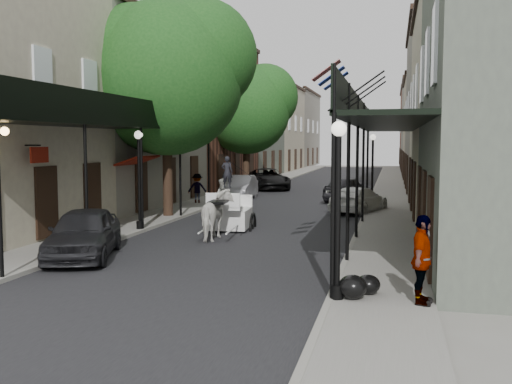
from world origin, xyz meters
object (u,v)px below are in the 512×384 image
Objects in this scene: car_left_mid at (239,188)px; tree_near at (176,72)px; pedestrian_sidewalk_right at (422,260)px; lamppost_right_near at (338,207)px; lamppost_left at (139,178)px; car_right_far at (346,189)px; pedestrian_walking at (224,199)px; car_left_far at (267,179)px; car_left_near at (84,233)px; car_right_near at (358,200)px; carriage at (232,200)px; tree_far at (252,106)px; horse at (217,215)px; pedestrian_sidewalk_left at (197,188)px; lamppost_right_far at (372,167)px.

tree_near is at bearing -98.47° from car_left_mid.
pedestrian_sidewalk_right is at bearing -50.61° from tree_near.
lamppost_right_near and lamppost_left have the same top height.
tree_near is 2.23× the size of car_right_far.
pedestrian_sidewalk_right is (7.80, -12.01, 0.12)m from pedestrian_walking.
car_left_far reaches higher than car_left_mid.
car_left_near is 14.77m from car_right_near.
tree_far is at bearing 96.12° from carriage.
pedestrian_sidewalk_right is at bearing 127.68° from horse.
tree_near is 1.77× the size of car_left_far.
horse is at bearing -79.57° from tree_far.
lamppost_left is 12.49m from car_left_mid.
lamppost_left reaches higher than pedestrian_sidewalk_left.
lamppost_right_far is (0.00, 20.00, 0.00)m from lamppost_right_near.
pedestrian_sidewalk_left is at bearing 117.92° from lamppost_right_near.
pedestrian_walking is 14.32m from pedestrian_sidewalk_right.
car_left_near is (-7.70, -16.89, -1.31)m from lamppost_right_far.
pedestrian_walking is 6.20m from pedestrian_sidewalk_left.
car_left_far is (-7.70, 28.21, -1.29)m from lamppost_right_near.
lamppost_right_far is at bearing -71.15° from car_left_far.
car_left_mid is at bearing 71.11° from car_left_near.
pedestrian_walking is 0.42× the size of car_left_near.
tree_far is 1.96× the size of car_left_mid.
lamppost_left is at bearing 77.04° from car_left_near.
lamppost_right_near reaches higher than car_right_near.
tree_far is at bearing 92.57° from car_left_mid.
pedestrian_walking is at bearing 116.92° from lamppost_right_near.
lamppost_right_near is 0.86× the size of car_right_far.
tree_far reaches higher than car_left_far.
lamppost_right_far is 0.84× the size of car_left_mid.
pedestrian_sidewalk_right is 9.90m from car_left_near.
carriage is at bearing -116.22° from lamppost_right_far.
carriage is 0.53× the size of car_left_far.
pedestrian_sidewalk_left is at bearing -164.12° from lamppost_right_far.
car_right_near is (-2.20, 16.00, -0.41)m from pedestrian_sidewalk_right.
tree_far is 17.43m from carriage.
car_left_far reaches higher than car_left_near.
lamppost_left is 1.00× the size of lamppost_right_far.
lamppost_left is 0.84× the size of car_left_mid.
lamppost_left is 20.25m from car_left_far.
car_left_mid is (-2.61, 10.68, -0.40)m from carriage.
car_left_far is (-2.64, 18.48, -0.37)m from carriage.
pedestrian_sidewalk_right is at bearing -60.34° from carriage.
pedestrian_sidewalk_right is at bearing -69.44° from car_left_mid.
horse is at bearing -82.08° from car_left_mid.
car_right_far reaches higher than car_right_near.
car_left_mid is 1.02× the size of car_right_near.
car_left_far is at bearing 71.21° from car_left_near.
pedestrian_walking is (2.20, -0.16, -5.58)m from tree_near.
horse reaches higher than car_right_near.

